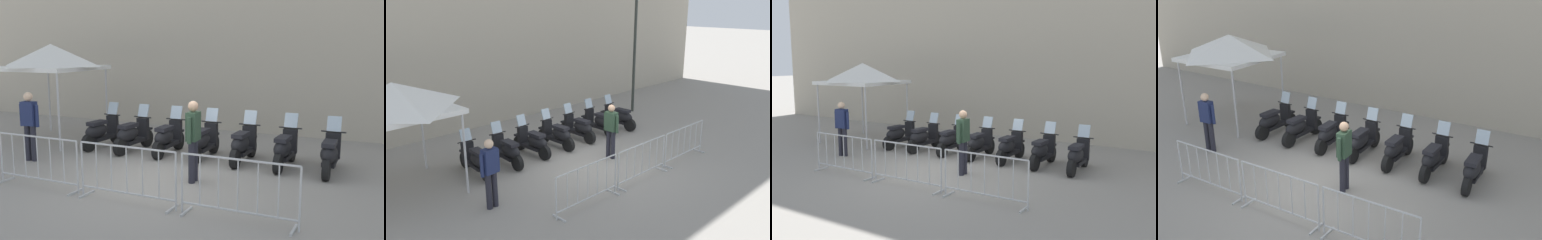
% 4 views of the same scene
% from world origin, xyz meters
% --- Properties ---
extents(ground_plane, '(120.00, 120.00, 0.00)m').
position_xyz_m(ground_plane, '(0.00, 0.00, 0.00)').
color(ground_plane, gray).
extents(motorcycle_0, '(0.56, 1.73, 1.24)m').
position_xyz_m(motorcycle_0, '(-3.05, 1.95, 0.45)').
color(motorcycle_0, black).
rests_on(motorcycle_0, ground).
extents(motorcycle_1, '(0.56, 1.73, 1.24)m').
position_xyz_m(motorcycle_1, '(-2.02, 1.90, 0.45)').
color(motorcycle_1, black).
rests_on(motorcycle_1, ground).
extents(motorcycle_2, '(0.56, 1.72, 1.24)m').
position_xyz_m(motorcycle_2, '(-0.97, 1.94, 0.45)').
color(motorcycle_2, black).
rests_on(motorcycle_2, ground).
extents(motorcycle_3, '(0.56, 1.72, 1.24)m').
position_xyz_m(motorcycle_3, '(0.06, 1.93, 0.45)').
color(motorcycle_3, black).
rests_on(motorcycle_3, ground).
extents(motorcycle_4, '(0.56, 1.72, 1.24)m').
position_xyz_m(motorcycle_4, '(1.10, 1.91, 0.45)').
color(motorcycle_4, black).
rests_on(motorcycle_4, ground).
extents(motorcycle_5, '(0.56, 1.72, 1.24)m').
position_xyz_m(motorcycle_5, '(2.14, 1.86, 0.45)').
color(motorcycle_5, black).
rests_on(motorcycle_5, ground).
extents(motorcycle_6, '(0.56, 1.72, 1.24)m').
position_xyz_m(motorcycle_6, '(3.17, 1.76, 0.45)').
color(motorcycle_6, black).
rests_on(motorcycle_6, ground).
extents(barrier_segment_0, '(2.05, 0.50, 1.07)m').
position_xyz_m(barrier_segment_0, '(-2.19, -1.53, 0.52)').
color(barrier_segment_0, '#B2B5B7').
rests_on(barrier_segment_0, ground).
extents(barrier_segment_1, '(2.05, 0.50, 1.07)m').
position_xyz_m(barrier_segment_1, '(-0.05, -1.60, 0.52)').
color(barrier_segment_1, '#B2B5B7').
rests_on(barrier_segment_1, ground).
extents(barrier_segment_2, '(2.05, 0.50, 1.07)m').
position_xyz_m(barrier_segment_2, '(2.08, -1.67, 0.52)').
color(barrier_segment_2, '#B2B5B7').
rests_on(barrier_segment_2, ground).
extents(officer_near_row_end, '(0.23, 0.55, 1.73)m').
position_xyz_m(officer_near_row_end, '(0.58, 0.03, 0.98)').
color(officer_near_row_end, '#23232D').
rests_on(officer_near_row_end, ground).
extents(officer_mid_plaza, '(0.55, 0.24, 1.73)m').
position_xyz_m(officer_mid_plaza, '(-3.85, 0.05, 0.98)').
color(officer_mid_plaza, '#23232D').
rests_on(officer_mid_plaza, ground).
extents(canopy_tent, '(2.53, 2.53, 2.91)m').
position_xyz_m(canopy_tent, '(-4.98, 2.28, 2.52)').
color(canopy_tent, silver).
rests_on(canopy_tent, ground).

